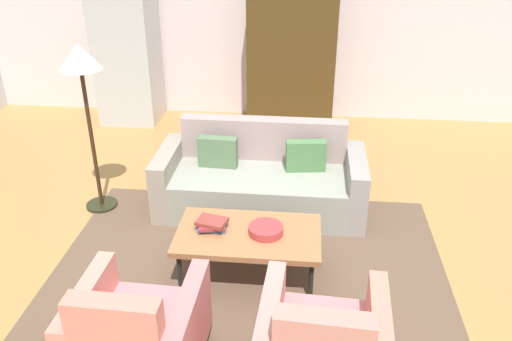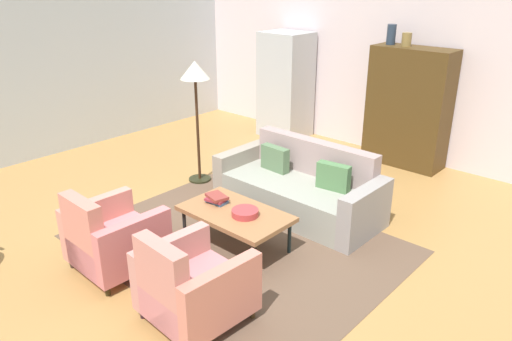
{
  "view_description": "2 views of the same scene",
  "coord_description": "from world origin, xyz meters",
  "px_view_note": "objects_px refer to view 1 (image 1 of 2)",
  "views": [
    {
      "loc": [
        0.44,
        -3.61,
        2.86
      ],
      "look_at": [
        0.02,
        0.52,
        0.73
      ],
      "focal_mm": 36.77,
      "sensor_mm": 36.0,
      "label": 1
    },
    {
      "loc": [
        3.35,
        -3.38,
        2.84
      ],
      "look_at": [
        -0.03,
        0.38,
        0.77
      ],
      "focal_mm": 34.49,
      "sensor_mm": 36.0,
      "label": 2
    }
  ],
  "objects_px": {
    "book_stack": "(212,224)",
    "cabinet": "(291,61)",
    "couch": "(261,180)",
    "floor_lamp": "(82,73)",
    "armchair_left": "(136,338)",
    "fruit_bowl": "(266,230)",
    "coffee_table": "(248,236)",
    "refrigerator": "(128,57)"
  },
  "relations": [
    {
      "from": "fruit_bowl",
      "to": "coffee_table",
      "type": "bearing_deg",
      "value": 180.0
    },
    {
      "from": "book_stack",
      "to": "couch",
      "type": "bearing_deg",
      "value": 75.2
    },
    {
      "from": "book_stack",
      "to": "refrigerator",
      "type": "distance_m",
      "value": 3.91
    },
    {
      "from": "fruit_bowl",
      "to": "refrigerator",
      "type": "xyz_separation_m",
      "value": [
        -2.25,
        3.47,
        0.47
      ]
    },
    {
      "from": "fruit_bowl",
      "to": "book_stack",
      "type": "distance_m",
      "value": 0.45
    },
    {
      "from": "book_stack",
      "to": "refrigerator",
      "type": "xyz_separation_m",
      "value": [
        -1.79,
        3.45,
        0.45
      ]
    },
    {
      "from": "couch",
      "to": "coffee_table",
      "type": "relative_size",
      "value": 1.75
    },
    {
      "from": "couch",
      "to": "fruit_bowl",
      "type": "relative_size",
      "value": 7.33
    },
    {
      "from": "coffee_table",
      "to": "book_stack",
      "type": "distance_m",
      "value": 0.32
    },
    {
      "from": "floor_lamp",
      "to": "couch",
      "type": "bearing_deg",
      "value": 7.32
    },
    {
      "from": "couch",
      "to": "fruit_bowl",
      "type": "distance_m",
      "value": 1.21
    },
    {
      "from": "cabinet",
      "to": "floor_lamp",
      "type": "bearing_deg",
      "value": -125.73
    },
    {
      "from": "refrigerator",
      "to": "floor_lamp",
      "type": "xyz_separation_m",
      "value": [
        0.43,
        -2.5,
        0.52
      ]
    },
    {
      "from": "cabinet",
      "to": "refrigerator",
      "type": "height_order",
      "value": "refrigerator"
    },
    {
      "from": "armchair_left",
      "to": "fruit_bowl",
      "type": "bearing_deg",
      "value": 58.91
    },
    {
      "from": "armchair_left",
      "to": "cabinet",
      "type": "bearing_deg",
      "value": 81.95
    },
    {
      "from": "armchair_left",
      "to": "refrigerator",
      "type": "bearing_deg",
      "value": 109.5
    },
    {
      "from": "armchair_left",
      "to": "cabinet",
      "type": "relative_size",
      "value": 0.49
    },
    {
      "from": "couch",
      "to": "floor_lamp",
      "type": "xyz_separation_m",
      "value": [
        -1.67,
        -0.21,
        1.16
      ]
    },
    {
      "from": "book_stack",
      "to": "cabinet",
      "type": "height_order",
      "value": "cabinet"
    },
    {
      "from": "refrigerator",
      "to": "floor_lamp",
      "type": "bearing_deg",
      "value": -80.2
    },
    {
      "from": "coffee_table",
      "to": "floor_lamp",
      "type": "relative_size",
      "value": 0.7
    },
    {
      "from": "couch",
      "to": "armchair_left",
      "type": "distance_m",
      "value": 2.43
    },
    {
      "from": "couch",
      "to": "book_stack",
      "type": "bearing_deg",
      "value": 75.42
    },
    {
      "from": "cabinet",
      "to": "floor_lamp",
      "type": "distance_m",
      "value": 3.25
    },
    {
      "from": "couch",
      "to": "floor_lamp",
      "type": "height_order",
      "value": "floor_lamp"
    },
    {
      "from": "book_stack",
      "to": "refrigerator",
      "type": "relative_size",
      "value": 0.15
    },
    {
      "from": "couch",
      "to": "floor_lamp",
      "type": "distance_m",
      "value": 2.04
    },
    {
      "from": "armchair_left",
      "to": "refrigerator",
      "type": "distance_m",
      "value": 4.91
    },
    {
      "from": "armchair_left",
      "to": "couch",
      "type": "bearing_deg",
      "value": 77.2
    },
    {
      "from": "floor_lamp",
      "to": "fruit_bowl",
      "type": "bearing_deg",
      "value": -28.14
    },
    {
      "from": "coffee_table",
      "to": "armchair_left",
      "type": "distance_m",
      "value": 1.31
    },
    {
      "from": "book_stack",
      "to": "cabinet",
      "type": "distance_m",
      "value": 3.61
    },
    {
      "from": "coffee_table",
      "to": "floor_lamp",
      "type": "xyz_separation_m",
      "value": [
        -1.67,
        0.97,
        1.06
      ]
    },
    {
      "from": "coffee_table",
      "to": "floor_lamp",
      "type": "height_order",
      "value": "floor_lamp"
    },
    {
      "from": "fruit_bowl",
      "to": "refrigerator",
      "type": "relative_size",
      "value": 0.16
    },
    {
      "from": "couch",
      "to": "cabinet",
      "type": "height_order",
      "value": "cabinet"
    },
    {
      "from": "coffee_table",
      "to": "fruit_bowl",
      "type": "relative_size",
      "value": 4.18
    },
    {
      "from": "cabinet",
      "to": "coffee_table",
      "type": "bearing_deg",
      "value": -93.21
    },
    {
      "from": "couch",
      "to": "book_stack",
      "type": "xyz_separation_m",
      "value": [
        -0.31,
        -1.17,
        0.18
      ]
    },
    {
      "from": "coffee_table",
      "to": "cabinet",
      "type": "xyz_separation_m",
      "value": [
        0.2,
        3.57,
        0.51
      ]
    },
    {
      "from": "coffee_table",
      "to": "armchair_left",
      "type": "height_order",
      "value": "armchair_left"
    }
  ]
}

